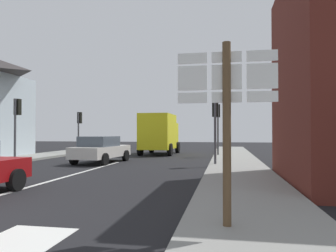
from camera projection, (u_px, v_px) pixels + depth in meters
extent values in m
plane|color=black|center=(105.00, 166.00, 15.86)|extent=(80.00, 80.00, 0.00)
cube|color=gray|center=(239.00, 173.00, 12.74)|extent=(2.68, 44.00, 0.14)
cube|color=silver|center=(65.00, 177.00, 11.92)|extent=(0.16, 12.00, 0.01)
cube|color=silver|center=(5.00, 250.00, 4.53)|extent=(1.20, 2.20, 0.01)
cylinder|color=black|center=(16.00, 180.00, 9.12)|extent=(0.22, 0.64, 0.64)
cube|color=beige|center=(101.00, 152.00, 17.62)|extent=(2.14, 4.35, 0.60)
cube|color=#47515B|center=(99.00, 141.00, 17.39)|extent=(1.74, 2.24, 0.55)
cylinder|color=black|center=(99.00, 155.00, 19.15)|extent=(0.28, 0.66, 0.64)
cylinder|color=black|center=(126.00, 156.00, 18.68)|extent=(0.28, 0.66, 0.64)
cylinder|color=black|center=(74.00, 159.00, 16.55)|extent=(0.28, 0.66, 0.64)
cylinder|color=black|center=(104.00, 159.00, 16.08)|extent=(0.28, 0.66, 0.64)
cube|color=yellow|center=(158.00, 132.00, 23.79)|extent=(2.26, 3.73, 2.60)
cube|color=yellow|center=(165.00, 135.00, 26.24)|extent=(2.11, 1.33, 2.00)
cube|color=#47515B|center=(165.00, 126.00, 26.31)|extent=(1.76, 0.13, 0.70)
cylinder|color=black|center=(152.00, 147.00, 26.38)|extent=(0.29, 0.90, 0.90)
cylinder|color=black|center=(178.00, 147.00, 25.96)|extent=(0.29, 0.90, 0.90)
cylinder|color=black|center=(140.00, 149.00, 23.05)|extent=(0.29, 0.90, 0.90)
cylinder|color=black|center=(170.00, 150.00, 22.62)|extent=(0.29, 0.90, 0.90)
cylinder|color=brown|center=(227.00, 138.00, 5.27)|extent=(0.14, 0.14, 3.20)
cube|color=white|center=(192.00, 58.00, 5.45)|extent=(0.50, 0.03, 0.18)
cube|color=black|center=(192.00, 59.00, 5.47)|extent=(0.43, 0.01, 0.13)
cube|color=white|center=(192.00, 78.00, 5.44)|extent=(0.50, 0.03, 0.42)
cube|color=black|center=(192.00, 78.00, 5.46)|extent=(0.43, 0.01, 0.32)
cube|color=white|center=(192.00, 98.00, 5.43)|extent=(0.50, 0.03, 0.18)
cube|color=black|center=(192.00, 98.00, 5.45)|extent=(0.43, 0.01, 0.13)
cube|color=white|center=(227.00, 57.00, 5.34)|extent=(0.50, 0.03, 0.18)
cube|color=black|center=(227.00, 57.00, 5.36)|extent=(0.43, 0.01, 0.13)
cube|color=white|center=(227.00, 77.00, 5.34)|extent=(0.50, 0.03, 0.42)
cube|color=black|center=(227.00, 77.00, 5.36)|extent=(0.43, 0.01, 0.32)
cube|color=white|center=(227.00, 97.00, 5.33)|extent=(0.50, 0.03, 0.18)
cube|color=black|center=(227.00, 97.00, 5.35)|extent=(0.43, 0.01, 0.13)
cube|color=white|center=(262.00, 56.00, 5.24)|extent=(0.50, 0.03, 0.18)
cube|color=black|center=(262.00, 56.00, 5.26)|extent=(0.43, 0.01, 0.13)
cube|color=white|center=(262.00, 76.00, 5.23)|extent=(0.50, 0.03, 0.42)
cube|color=black|center=(262.00, 76.00, 5.25)|extent=(0.43, 0.01, 0.32)
cube|color=white|center=(262.00, 97.00, 5.23)|extent=(0.50, 0.03, 0.18)
cube|color=black|center=(262.00, 97.00, 5.25)|extent=(0.43, 0.01, 0.13)
cylinder|color=#47474C|center=(218.00, 130.00, 21.85)|extent=(0.12, 0.12, 3.64)
cube|color=black|center=(218.00, 111.00, 22.07)|extent=(0.30, 0.28, 0.90)
sphere|color=#360303|center=(218.00, 107.00, 22.21)|extent=(0.18, 0.18, 0.18)
sphere|color=#3C2303|center=(218.00, 111.00, 22.21)|extent=(0.18, 0.18, 0.18)
sphere|color=#0CA526|center=(218.00, 115.00, 22.20)|extent=(0.18, 0.18, 0.18)
cylinder|color=#47474C|center=(215.00, 132.00, 15.62)|extent=(0.12, 0.12, 3.37)
cube|color=black|center=(215.00, 108.00, 15.84)|extent=(0.30, 0.28, 0.90)
sphere|color=#360303|center=(215.00, 103.00, 15.99)|extent=(0.18, 0.18, 0.18)
sphere|color=#3C2303|center=(215.00, 108.00, 15.98)|extent=(0.18, 0.18, 0.18)
sphere|color=#0CA526|center=(215.00, 114.00, 15.98)|extent=(0.18, 0.18, 0.18)
cylinder|color=#47474C|center=(15.00, 131.00, 17.47)|extent=(0.12, 0.12, 3.56)
cube|color=black|center=(18.00, 107.00, 17.69)|extent=(0.30, 0.28, 0.90)
sphere|color=#360303|center=(19.00, 102.00, 17.84)|extent=(0.18, 0.18, 0.18)
sphere|color=#3C2303|center=(19.00, 107.00, 17.83)|extent=(0.18, 0.18, 0.18)
sphere|color=#0CA526|center=(19.00, 112.00, 17.83)|extent=(0.18, 0.18, 0.18)
cylinder|color=#47474C|center=(78.00, 133.00, 25.02)|extent=(0.12, 0.12, 3.30)
cube|color=black|center=(80.00, 118.00, 25.25)|extent=(0.30, 0.28, 0.90)
sphere|color=#360303|center=(80.00, 115.00, 25.39)|extent=(0.18, 0.18, 0.18)
sphere|color=#3C2303|center=(80.00, 118.00, 25.38)|extent=(0.18, 0.18, 0.18)
sphere|color=#0CA526|center=(80.00, 121.00, 25.38)|extent=(0.18, 0.18, 0.18)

